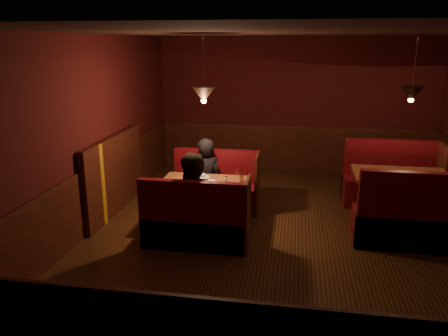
% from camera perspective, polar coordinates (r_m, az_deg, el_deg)
% --- Properties ---
extents(room, '(6.02, 7.02, 2.92)m').
position_cam_1_polar(room, '(6.47, 6.32, 0.53)').
color(room, black).
rests_on(room, ground).
extents(main_table, '(1.35, 0.82, 0.95)m').
position_cam_1_polar(main_table, '(6.76, -2.39, -3.09)').
color(main_table, brown).
rests_on(main_table, ground).
extents(main_bench_far, '(1.49, 0.53, 1.01)m').
position_cam_1_polar(main_bench_far, '(7.54, -1.07, -2.91)').
color(main_bench_far, '#500B0E').
rests_on(main_bench_far, ground).
extents(main_bench_near, '(1.49, 0.53, 1.01)m').
position_cam_1_polar(main_bench_near, '(6.14, -3.70, -7.48)').
color(main_bench_near, '#500B0E').
rests_on(main_bench_near, ground).
extents(second_table, '(1.45, 0.93, 0.82)m').
position_cam_1_polar(second_table, '(7.36, 22.07, -2.29)').
color(second_table, brown).
rests_on(second_table, ground).
extents(second_bench_far, '(1.60, 0.60, 1.14)m').
position_cam_1_polar(second_bench_far, '(8.24, 20.89, -2.03)').
color(second_bench_far, '#500B0E').
rests_on(second_bench_far, ground).
extents(second_bench_near, '(1.60, 0.60, 1.14)m').
position_cam_1_polar(second_bench_near, '(6.65, 23.66, -6.58)').
color(second_bench_near, '#500B0E').
rests_on(second_bench_near, ground).
extents(diner_a, '(0.68, 0.55, 1.61)m').
position_cam_1_polar(diner_a, '(7.31, -2.51, 0.43)').
color(diner_a, black).
rests_on(diner_a, ground).
extents(diner_b, '(0.88, 0.72, 1.67)m').
position_cam_1_polar(diner_b, '(6.07, -3.68, -2.59)').
color(diner_b, black).
rests_on(diner_b, ground).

